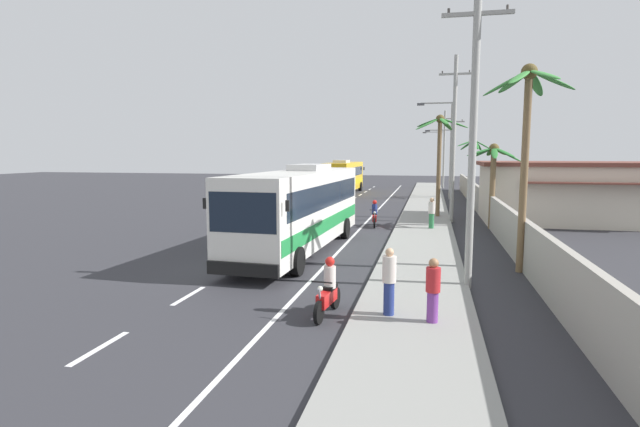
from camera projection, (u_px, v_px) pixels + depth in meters
name	position (u px, v px, depth m)	size (l,w,h in m)	color
ground_plane	(232.00, 271.00, 18.29)	(160.00, 160.00, 0.00)	#303035
sidewalk_kerb	(423.00, 233.00, 26.48)	(3.20, 90.00, 0.14)	gray
lane_markings	(349.00, 221.00, 31.78)	(3.38, 71.00, 0.01)	white
boundary_wall	(490.00, 210.00, 29.42)	(0.24, 60.00, 1.88)	#9E998E
coach_bus_foreground	(300.00, 206.00, 21.78)	(3.35, 12.56, 3.81)	silver
coach_bus_far_lane	(344.00, 176.00, 53.32)	(3.03, 10.83, 3.60)	gold
motorcycle_beside_bus	(328.00, 292.00, 13.18)	(0.56, 1.96, 1.57)	black
motorcycle_trailing	(374.00, 216.00, 29.25)	(0.56, 1.96, 1.56)	black
pedestrian_near_kerb	(389.00, 280.00, 12.76)	(0.36, 0.36, 1.77)	navy
pedestrian_midwalk	(432.00, 212.00, 27.54)	(0.36, 0.36, 1.72)	#2D7A47
pedestrian_far_walk	(433.00, 289.00, 12.21)	(0.36, 0.36, 1.62)	#75388E
utility_pole_nearest	(474.00, 121.00, 15.25)	(2.12, 0.24, 10.28)	#9E9E99
utility_pole_mid	(453.00, 135.00, 30.44)	(3.27, 0.24, 10.24)	#9E9E99
utility_pole_far	(450.00, 149.00, 45.62)	(3.54, 0.24, 8.95)	#9E9E99
utility_pole_distant	(443.00, 147.00, 60.84)	(3.73, 0.24, 9.48)	#9E9E99
palm_nearest	(493.00, 166.00, 27.98)	(3.10, 3.23, 4.87)	brown
palm_second	(527.00, 121.00, 17.42)	(3.22, 3.17, 7.43)	brown
palm_third	(439.00, 143.00, 32.41)	(3.50, 3.57, 6.83)	brown
palm_fourth	(473.00, 157.00, 46.93)	(3.41, 3.33, 5.78)	brown
roadside_building	(581.00, 192.00, 30.59)	(12.22, 7.03, 3.79)	beige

